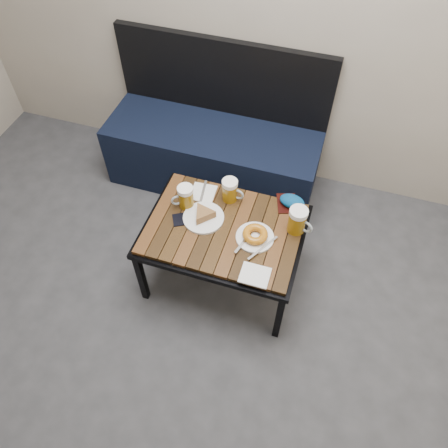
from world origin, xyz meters
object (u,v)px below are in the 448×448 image
(plate_bagel, at_px, (255,236))
(passport_burgundy, at_px, (287,203))
(beer_mug_right, at_px, (298,220))
(beer_mug_centre, at_px, (230,190))
(passport_navy, at_px, (184,219))
(knit_pouch, at_px, (292,201))
(plate_pie, at_px, (203,216))
(cafe_table, at_px, (224,232))
(bench, at_px, (214,149))
(beer_mug_left, at_px, (185,197))

(plate_bagel, height_order, passport_burgundy, plate_bagel)
(beer_mug_right, xyz_separation_m, plate_bagel, (-0.19, -0.12, -0.05))
(beer_mug_centre, xyz_separation_m, passport_navy, (-0.19, -0.21, -0.07))
(passport_burgundy, relative_size, knit_pouch, 1.03)
(beer_mug_centre, bearing_deg, beer_mug_right, -8.91)
(passport_burgundy, bearing_deg, plate_pie, -167.27)
(cafe_table, xyz_separation_m, passport_navy, (-0.22, -0.01, 0.05))
(bench, xyz_separation_m, passport_burgundy, (0.59, -0.50, 0.20))
(beer_mug_right, bearing_deg, cafe_table, -145.26)
(beer_mug_right, height_order, plate_pie, beer_mug_right)
(bench, relative_size, beer_mug_centre, 10.14)
(plate_pie, relative_size, plate_bagel, 0.89)
(beer_mug_right, relative_size, passport_burgundy, 1.08)
(passport_navy, relative_size, passport_burgundy, 0.82)
(plate_pie, bearing_deg, knit_pouch, 29.12)
(beer_mug_centre, bearing_deg, beer_mug_left, -145.70)
(beer_mug_left, distance_m, beer_mug_centre, 0.25)
(plate_bagel, bearing_deg, beer_mug_left, 166.24)
(knit_pouch, bearing_deg, cafe_table, -139.54)
(passport_navy, distance_m, passport_burgundy, 0.57)
(beer_mug_centre, bearing_deg, plate_pie, -112.13)
(bench, height_order, knit_pouch, bench)
(knit_pouch, bearing_deg, beer_mug_left, -162.03)
(plate_pie, bearing_deg, beer_mug_left, 153.86)
(beer_mug_centre, height_order, plate_pie, beer_mug_centre)
(bench, relative_size, passport_navy, 11.95)
(knit_pouch, bearing_deg, passport_navy, -152.44)
(beer_mug_right, distance_m, passport_burgundy, 0.20)
(cafe_table, bearing_deg, knit_pouch, 40.46)
(passport_navy, relative_size, knit_pouch, 0.84)
(passport_burgundy, xyz_separation_m, knit_pouch, (0.03, 0.00, 0.03))
(cafe_table, bearing_deg, plate_pie, 169.57)
(cafe_table, height_order, passport_burgundy, passport_burgundy)
(cafe_table, bearing_deg, beer_mug_right, 15.34)
(plate_bagel, xyz_separation_m, knit_pouch, (0.13, 0.28, 0.01))
(beer_mug_left, relative_size, plate_pie, 0.63)
(passport_navy, xyz_separation_m, passport_burgundy, (0.50, 0.27, 0.00))
(cafe_table, bearing_deg, beer_mug_centre, 98.13)
(cafe_table, height_order, plate_pie, plate_pie)
(beer_mug_centre, xyz_separation_m, plate_pie, (-0.09, -0.18, -0.04))
(beer_mug_centre, relative_size, passport_burgundy, 0.97)
(plate_bagel, relative_size, passport_navy, 2.12)
(cafe_table, xyz_separation_m, beer_mug_centre, (-0.03, 0.20, 0.11))
(bench, relative_size, passport_burgundy, 9.80)
(cafe_table, xyz_separation_m, passport_burgundy, (0.28, 0.26, 0.05))
(bench, bearing_deg, plate_bagel, -58.05)
(passport_burgundy, bearing_deg, cafe_table, -154.92)
(plate_pie, xyz_separation_m, passport_burgundy, (0.40, 0.24, -0.02))
(beer_mug_centre, height_order, beer_mug_right, beer_mug_right)
(passport_navy, distance_m, knit_pouch, 0.59)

